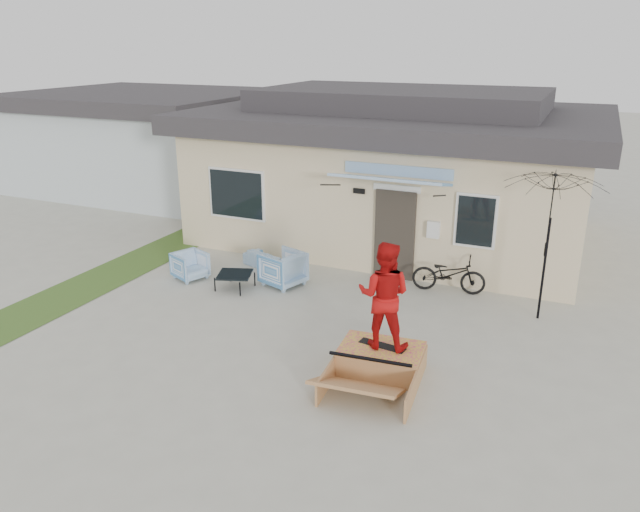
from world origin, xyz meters
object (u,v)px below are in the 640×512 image
at_px(loveseat, 270,257).
at_px(armchair_left, 190,264).
at_px(bicycle, 449,270).
at_px(skate_ramp, 381,360).
at_px(coffee_table, 235,281).
at_px(patio_umbrella, 548,235).
at_px(skateboard, 382,345).
at_px(skater, 384,293).
at_px(armchair_right, 283,267).

bearing_deg(loveseat, armchair_left, 64.20).
bearing_deg(bicycle, armchair_left, 97.87).
bearing_deg(skate_ramp, coffee_table, 147.66).
bearing_deg(patio_umbrella, loveseat, 176.72).
height_order(skateboard, skater, skater).
height_order(armchair_right, bicycle, bicycle).
xyz_separation_m(bicycle, skater, (-0.25, -3.87, 0.90)).
relative_size(coffee_table, patio_umbrella, 0.32).
bearing_deg(patio_umbrella, coffee_table, -169.85).
bearing_deg(bicycle, coffee_table, 103.50).
bearing_deg(armchair_left, bicycle, -50.96).
height_order(bicycle, patio_umbrella, patio_umbrella).
bearing_deg(patio_umbrella, skateboard, -124.38).
distance_m(coffee_table, patio_umbrella, 6.68).
bearing_deg(skate_ramp, armchair_left, 152.35).
distance_m(loveseat, skate_ramp, 5.49).
height_order(bicycle, skater, skater).
xyz_separation_m(skate_ramp, skateboard, (-0.00, 0.05, 0.25)).
relative_size(bicycle, skate_ramp, 0.88).
bearing_deg(coffee_table, skate_ramp, -27.24).
bearing_deg(skater, coffee_table, -32.74).
xyz_separation_m(armchair_left, skate_ramp, (5.45, -2.26, -0.13)).
bearing_deg(coffee_table, skateboard, -26.77).
height_order(skate_ramp, skater, skater).
height_order(coffee_table, skater, skater).
height_order(armchair_left, skate_ramp, armchair_left).
bearing_deg(loveseat, patio_umbrella, -164.93).
xyz_separation_m(bicycle, skate_ramp, (-0.25, -3.91, -0.28)).
relative_size(bicycle, patio_umbrella, 0.71).
bearing_deg(armchair_right, bicycle, 126.14).
bearing_deg(armchair_right, armchair_left, -57.51).
distance_m(skate_ramp, skateboard, 0.26).
bearing_deg(skater, patio_umbrella, -130.35).
bearing_deg(bicycle, skater, 168.04).
relative_size(armchair_right, skater, 0.48).
height_order(armchair_left, bicycle, bicycle).
bearing_deg(loveseat, skater, 156.98).
xyz_separation_m(armchair_right, skateboard, (3.29, -2.75, 0.05)).
distance_m(loveseat, armchair_left, 1.94).
relative_size(coffee_table, bicycle, 0.45).
distance_m(armchair_left, armchair_right, 2.22).
distance_m(skate_ramp, skater, 1.19).
bearing_deg(skater, bicycle, -99.66).
distance_m(loveseat, armchair_right, 1.19).
relative_size(armchair_right, coffee_table, 1.20).
bearing_deg(loveseat, coffee_table, 105.66).
xyz_separation_m(loveseat, patio_umbrella, (6.32, -0.36, 1.48)).
relative_size(loveseat, armchair_right, 1.60).
distance_m(bicycle, skater, 3.98).
xyz_separation_m(patio_umbrella, skateboard, (-2.22, -3.25, -1.27)).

